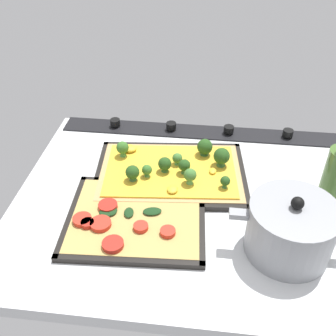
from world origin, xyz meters
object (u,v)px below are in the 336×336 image
at_px(baking_tray_front, 170,174).
at_px(broccoli_pizza, 173,169).
at_px(cooking_pot, 290,229).
at_px(veggie_pizza_back, 132,218).
at_px(baking_tray_back, 136,219).

height_order(baking_tray_front, broccoli_pizza, broccoli_pizza).
bearing_deg(cooking_pot, broccoli_pizza, -40.17).
bearing_deg(broccoli_pizza, veggie_pizza_back, 67.87).
distance_m(baking_tray_back, cooking_pot, 0.31).
distance_m(veggie_pizza_back, cooking_pot, 0.32).
relative_size(broccoli_pizza, veggie_pizza_back, 1.27).
height_order(baking_tray_front, baking_tray_back, same).
bearing_deg(baking_tray_front, cooking_pot, 140.85).
distance_m(baking_tray_front, cooking_pot, 0.33).
distance_m(broccoli_pizza, veggie_pizza_back, 0.18).
bearing_deg(baking_tray_front, baking_tray_back, 70.71).
height_order(broccoli_pizza, cooking_pot, cooking_pot).
bearing_deg(broccoli_pizza, baking_tray_front, 30.80).
relative_size(baking_tray_front, baking_tray_back, 1.25).
relative_size(veggie_pizza_back, cooking_pot, 1.18).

